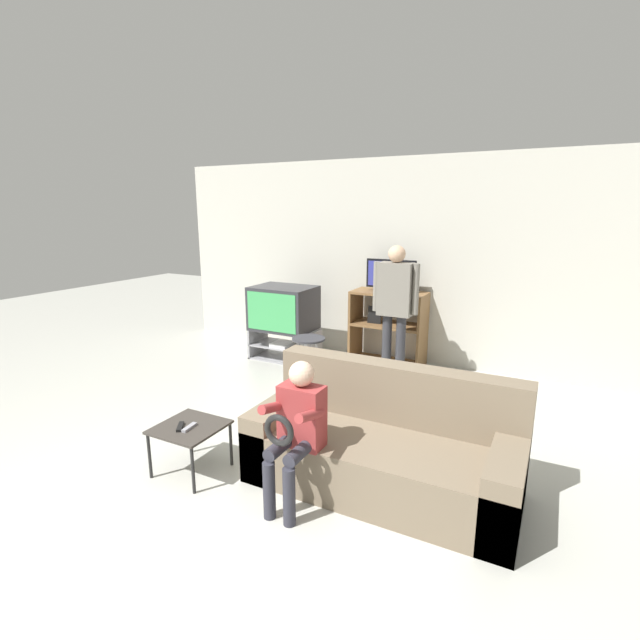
{
  "coord_description": "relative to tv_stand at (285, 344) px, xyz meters",
  "views": [
    {
      "loc": [
        2.01,
        -1.68,
        1.96
      ],
      "look_at": [
        -0.05,
        2.24,
        0.9
      ],
      "focal_mm": 26.0,
      "sensor_mm": 36.0,
      "label": 1
    }
  ],
  "objects": [
    {
      "name": "couch",
      "position": [
        2.18,
        -2.14,
        0.07
      ],
      "size": [
        1.88,
        0.82,
        0.84
      ],
      "color": "#756651",
      "rests_on": "ground_plane"
    },
    {
      "name": "person_standing_adult",
      "position": [
        1.55,
        -0.11,
        0.75
      ],
      "size": [
        0.53,
        0.2,
        1.58
      ],
      "color": "#2D2D33",
      "rests_on": "ground_plane"
    },
    {
      "name": "folding_stool",
      "position": [
        0.9,
        -0.95,
        0.32
      ],
      "size": [
        0.41,
        0.39,
        0.65
      ],
      "color": "#B7B7BC",
      "rests_on": "ground_plane"
    },
    {
      "name": "television_main",
      "position": [
        0.01,
        -0.02,
        0.5
      ],
      "size": [
        0.79,
        0.6,
        0.57
      ],
      "color": "#2D2D33",
      "rests_on": "tv_stand"
    },
    {
      "name": "media_shelf",
      "position": [
        1.28,
        0.46,
        0.28
      ],
      "size": [
        0.93,
        0.45,
        0.95
      ],
      "color": "brown",
      "rests_on": "ground_plane"
    },
    {
      "name": "person_seated_child",
      "position": [
        1.73,
        -2.62,
        0.37
      ],
      "size": [
        0.33,
        0.43,
        0.99
      ],
      "color": "#2D2D38",
      "rests_on": "ground_plane"
    },
    {
      "name": "remote_control_black",
      "position": [
        0.78,
        -2.72,
        0.18
      ],
      "size": [
        0.11,
        0.14,
        0.02
      ],
      "primitive_type": "cube",
      "rotation": [
        0.0,
        0.0,
        0.6
      ],
      "color": "black",
      "rests_on": "snack_table"
    },
    {
      "name": "television_flat",
      "position": [
        1.28,
        0.48,
        0.93
      ],
      "size": [
        0.64,
        0.2,
        0.4
      ],
      "color": "black",
      "rests_on": "media_shelf"
    },
    {
      "name": "tv_stand",
      "position": [
        0.0,
        0.0,
        0.0
      ],
      "size": [
        0.9,
        0.45,
        0.42
      ],
      "color": "#939399",
      "rests_on": "ground_plane"
    },
    {
      "name": "snack_table",
      "position": [
        0.82,
        -2.66,
        0.13
      ],
      "size": [
        0.47,
        0.47,
        0.38
      ],
      "color": "#38332D",
      "rests_on": "ground_plane"
    },
    {
      "name": "remote_control_white",
      "position": [
        0.85,
        -2.7,
        0.18
      ],
      "size": [
        0.05,
        0.15,
        0.02
      ],
      "primitive_type": "cube",
      "rotation": [
        0.0,
        0.0,
        0.12
      ],
      "color": "gray",
      "rests_on": "snack_table"
    },
    {
      "name": "wall_back",
      "position": [
        1.17,
        0.75,
        1.09
      ],
      "size": [
        6.4,
        0.06,
        2.6
      ],
      "color": "beige",
      "rests_on": "ground_plane"
    },
    {
      "name": "ground_plane",
      "position": [
        1.17,
        -3.36,
        -0.21
      ],
      "size": [
        18.0,
        18.0,
        0.0
      ],
      "primitive_type": "plane",
      "color": "#B7B7AD"
    }
  ]
}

